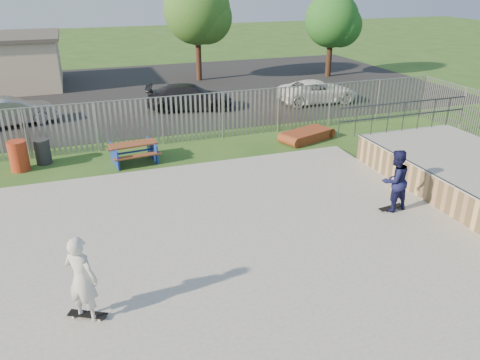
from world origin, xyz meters
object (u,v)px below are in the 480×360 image
object	(u,v)px
car_dark	(190,97)
car_white	(318,91)
skater_navy	(395,181)
funbox	(307,135)
trash_bin_grey	(43,152)
skater_white	(82,279)
picnic_table	(134,152)
tree_mid	(197,11)
trash_bin_red	(19,156)
car_silver	(11,112)
tree_right	(332,20)

from	to	relation	value
car_dark	car_white	bearing A→B (deg)	-84.47
car_dark	skater_navy	xyz separation A→B (m)	(2.80, -13.47, 0.41)
funbox	car_white	world-z (taller)	car_white
trash_bin_grey	car_white	distance (m)	14.84
skater_navy	skater_white	xyz separation A→B (m)	(-8.69, -2.01, 0.00)
picnic_table	tree_mid	size ratio (longest dim) A/B	0.29
trash_bin_red	trash_bin_grey	world-z (taller)	trash_bin_red
funbox	trash_bin_red	xyz separation A→B (m)	(-11.35, 0.36, 0.34)
trash_bin_grey	tree_mid	bearing A→B (deg)	53.89
car_dark	tree_mid	world-z (taller)	tree_mid
funbox	car_silver	bearing A→B (deg)	132.39
car_dark	skater_white	xyz separation A→B (m)	(-5.89, -15.48, 0.41)
trash_bin_red	tree_mid	bearing A→B (deg)	52.64
trash_bin_red	car_dark	world-z (taller)	car_dark
car_silver	tree_right	xyz separation A→B (m)	(19.77, 5.54, 3.07)
car_dark	tree_right	world-z (taller)	tree_right
trash_bin_red	car_silver	world-z (taller)	car_silver
picnic_table	skater_navy	world-z (taller)	skater_navy
tree_mid	skater_white	distance (m)	24.32
picnic_table	trash_bin_grey	bearing A→B (deg)	156.88
trash_bin_grey	car_silver	size ratio (longest dim) A/B	0.24
funbox	skater_white	xyz separation A→B (m)	(-9.43, -8.95, 0.87)
car_silver	tree_right	world-z (taller)	tree_right
car_silver	car_dark	world-z (taller)	car_dark
trash_bin_red	car_white	xyz separation A→B (m)	(14.82, 5.27, 0.08)
funbox	tree_right	distance (m)	14.68
car_white	skater_white	distance (m)	19.48
car_silver	skater_white	xyz separation A→B (m)	(2.66, -15.42, 0.41)
funbox	tree_mid	size ratio (longest dim) A/B	0.35
skater_white	trash_bin_red	bearing A→B (deg)	-40.49
trash_bin_red	skater_navy	bearing A→B (deg)	-34.54
trash_bin_grey	car_dark	world-z (taller)	car_dark
picnic_table	trash_bin_grey	distance (m)	3.37
picnic_table	skater_white	size ratio (longest dim) A/B	1.02
car_silver	tree_mid	distance (m)	13.62
trash_bin_grey	skater_navy	size ratio (longest dim) A/B	0.51
picnic_table	funbox	distance (m)	7.34
picnic_table	trash_bin_red	bearing A→B (deg)	166.17
trash_bin_red	funbox	bearing A→B (deg)	-1.80
car_silver	car_white	distance (m)	15.59
car_dark	skater_navy	bearing A→B (deg)	-155.45
car_dark	tree_right	distance (m)	12.85
trash_bin_grey	tree_mid	size ratio (longest dim) A/B	0.14
car_silver	car_white	size ratio (longest dim) A/B	0.90
trash_bin_red	tree_right	xyz separation A→B (m)	(19.02, 11.65, 3.19)
car_dark	trash_bin_grey	bearing A→B (deg)	141.95
tree_right	picnic_table	bearing A→B (deg)	-141.00
funbox	trash_bin_grey	distance (m)	10.60
picnic_table	tree_right	size ratio (longest dim) A/B	0.34
tree_mid	car_dark	bearing A→B (deg)	-108.26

